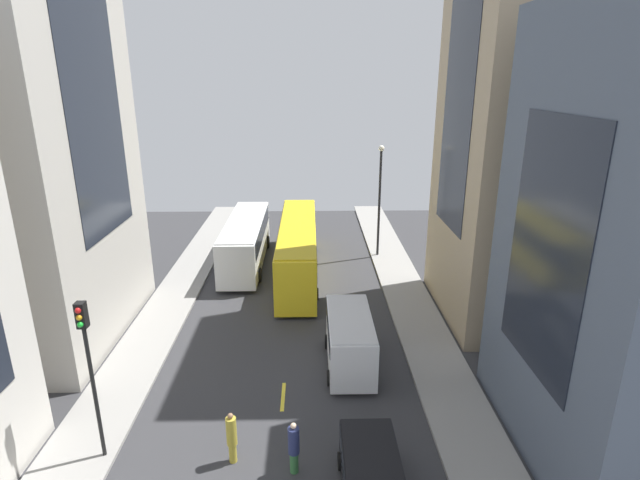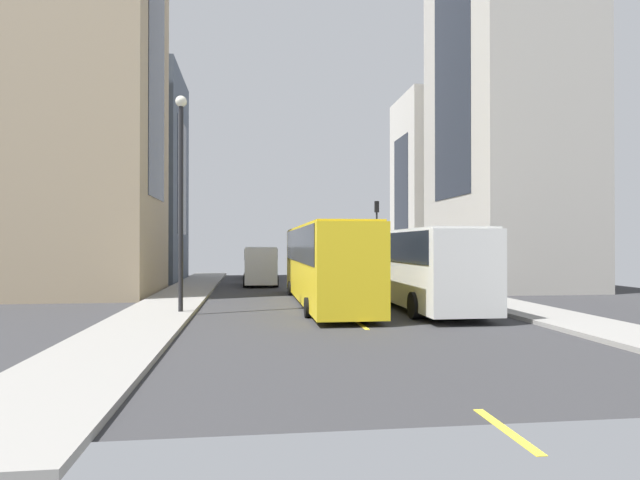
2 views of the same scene
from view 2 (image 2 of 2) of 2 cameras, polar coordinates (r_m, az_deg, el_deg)
ground_plane at (r=28.96m, az=0.13°, el=-5.91°), size 41.44×41.44×0.00m
sidewalk_west at (r=30.76m, az=13.83°, el=-5.44°), size 2.82×44.00×0.15m
sidewalk_east at (r=28.93m, az=-14.46°, el=-5.75°), size 2.82×44.00×0.15m
lane_stripe_0 at (r=49.80m, az=-3.00°, el=-3.64°), size 0.16×2.00×0.01m
lane_stripe_1 at (r=39.36m, az=-1.85°, el=-4.47°), size 0.16×2.00×0.01m
lane_stripe_2 at (r=28.96m, az=0.13°, el=-5.90°), size 0.16×2.00×0.01m
lane_stripe_3 at (r=18.67m, az=4.35°, el=-8.89°), size 0.16×2.00×0.01m
lane_stripe_4 at (r=8.88m, az=18.92°, el=-18.32°), size 0.16×2.00×0.01m
building_west_0 at (r=48.04m, az=13.47°, el=5.39°), size 8.69×7.48×15.30m
building_west_1 at (r=38.15m, az=18.83°, el=14.68°), size 7.24×11.11×25.41m
building_east_0 at (r=43.63m, az=-19.61°, el=6.26°), size 8.20×9.29×15.69m
building_east_1 at (r=33.56m, az=-23.25°, el=15.14°), size 7.51×9.09×23.51m
city_bus_white at (r=24.00m, az=10.27°, el=-2.22°), size 2.80×11.30×3.35m
streetcar_yellow at (r=24.99m, az=0.44°, el=-1.89°), size 2.70×14.53×3.59m
delivery_van_white at (r=36.69m, az=-6.27°, el=-2.40°), size 2.25×5.18×2.58m
car_black_0 at (r=44.55m, az=-6.58°, el=-2.84°), size 2.05×4.03×1.55m
pedestrian_walking_far at (r=43.20m, az=-0.19°, el=-2.69°), size 0.37×0.37×2.05m
pedestrian_waiting_curb at (r=43.52m, az=-3.18°, el=-2.69°), size 0.40×0.40×2.04m
traffic_light_near_corner at (r=43.79m, az=5.96°, el=1.63°), size 0.32×0.44×6.08m
streetlamp_near at (r=21.86m, az=-14.36°, el=5.91°), size 0.44×0.44×8.37m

